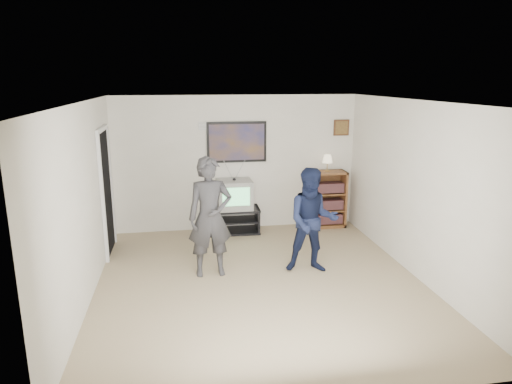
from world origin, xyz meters
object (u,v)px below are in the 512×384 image
object	(u,v)px
media_stand	(234,220)
bookshelf	(328,199)
person_tall	(210,217)
person_short	(312,221)
crt_television	(234,194)

from	to	relation	value
media_stand	bookshelf	world-z (taller)	bookshelf
bookshelf	person_tall	size ratio (longest dim) A/B	0.63
person_short	person_tall	bearing A→B (deg)	-175.22
media_stand	person_short	world-z (taller)	person_short
person_tall	person_short	size ratio (longest dim) A/B	1.12
media_stand	person_tall	world-z (taller)	person_tall
bookshelf	person_short	size ratio (longest dim) A/B	0.70
crt_television	person_short	world-z (taller)	person_short
bookshelf	person_tall	world-z (taller)	person_tall
crt_television	person_short	bearing A→B (deg)	-65.59
media_stand	bookshelf	xyz separation A→B (m)	(1.81, 0.05, 0.31)
media_stand	person_short	distance (m)	2.21
person_tall	person_short	world-z (taller)	person_tall
bookshelf	person_tall	bearing A→B (deg)	-142.00
media_stand	crt_television	distance (m)	0.50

